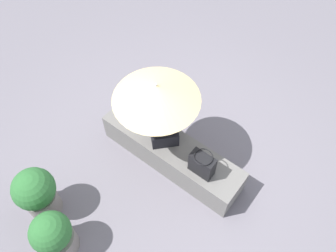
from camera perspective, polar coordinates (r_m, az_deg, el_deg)
The scene contains 8 objects.
ground_plane at distance 4.88m, azimuth 0.58°, elevation -5.67°, with size 14.00×14.00×0.00m, color slate.
stone_bench at distance 4.70m, azimuth 0.60°, elevation -4.39°, with size 2.01×0.50×0.43m, color slate.
person_seated at distance 4.24m, azimuth -0.66°, elevation 0.77°, with size 0.46×0.48×0.90m.
parasol at distance 3.81m, azimuth -1.93°, elevation 5.47°, with size 1.00×1.00×1.08m.
handbag_black at distance 4.19m, azimuth 5.56°, elevation -6.20°, with size 0.31×0.23×0.35m.
tote_bag_canvas at distance 4.67m, azimuth -5.91°, elevation 3.03°, with size 0.29×0.21×0.36m.
planter_near at distance 4.46m, azimuth -20.53°, elevation -10.16°, with size 0.50×0.50×0.81m.
planter_far at distance 4.27m, azimuth -18.11°, elevation -16.58°, with size 0.46×0.46×0.73m.
Camera 1 is at (1.43, -1.92, 4.25)m, focal length 37.55 mm.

